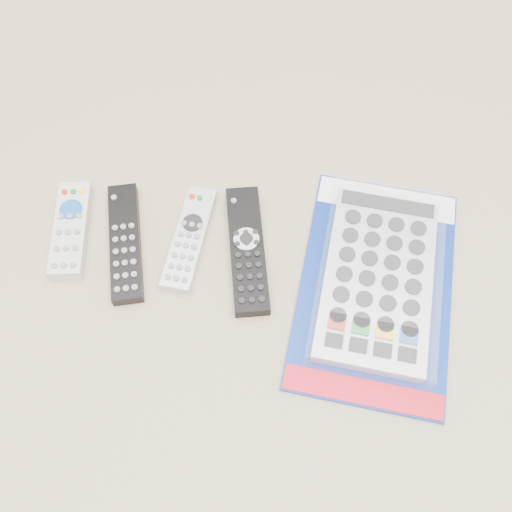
{
  "coord_description": "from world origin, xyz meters",
  "views": [
    {
      "loc": [
        0.05,
        -0.38,
        0.76
      ],
      "look_at": [
        0.04,
        0.02,
        0.01
      ],
      "focal_mm": 40.0,
      "sensor_mm": 36.0,
      "label": 1
    }
  ],
  "objects_px": {
    "remote_large_black": "(247,250)",
    "remote_silver_dvd": "(189,238)",
    "jumbo_remote_packaged": "(378,278)",
    "remote_small_grey": "(71,230)",
    "remote_slim_black": "(125,243)"
  },
  "relations": [
    {
      "from": "remote_small_grey",
      "to": "remote_slim_black",
      "type": "relative_size",
      "value": 0.81
    },
    {
      "from": "remote_small_grey",
      "to": "remote_silver_dvd",
      "type": "relative_size",
      "value": 0.91
    },
    {
      "from": "remote_large_black",
      "to": "remote_silver_dvd",
      "type": "bearing_deg",
      "value": 162.13
    },
    {
      "from": "remote_large_black",
      "to": "jumbo_remote_packaged",
      "type": "bearing_deg",
      "value": -20.21
    },
    {
      "from": "remote_small_grey",
      "to": "jumbo_remote_packaged",
      "type": "xyz_separation_m",
      "value": [
        0.46,
        -0.07,
        0.01
      ]
    },
    {
      "from": "remote_small_grey",
      "to": "jumbo_remote_packaged",
      "type": "distance_m",
      "value": 0.47
    },
    {
      "from": "remote_slim_black",
      "to": "jumbo_remote_packaged",
      "type": "distance_m",
      "value": 0.38
    },
    {
      "from": "remote_slim_black",
      "to": "remote_large_black",
      "type": "bearing_deg",
      "value": -12.24
    },
    {
      "from": "remote_slim_black",
      "to": "jumbo_remote_packaged",
      "type": "relative_size",
      "value": 0.52
    },
    {
      "from": "remote_silver_dvd",
      "to": "remote_large_black",
      "type": "xyz_separation_m",
      "value": [
        0.09,
        -0.02,
        0.0
      ]
    },
    {
      "from": "remote_slim_black",
      "to": "remote_silver_dvd",
      "type": "relative_size",
      "value": 1.12
    },
    {
      "from": "remote_large_black",
      "to": "jumbo_remote_packaged",
      "type": "relative_size",
      "value": 0.55
    },
    {
      "from": "remote_slim_black",
      "to": "remote_silver_dvd",
      "type": "xyz_separation_m",
      "value": [
        0.1,
        0.01,
        -0.0
      ]
    },
    {
      "from": "remote_slim_black",
      "to": "remote_silver_dvd",
      "type": "distance_m",
      "value": 0.1
    },
    {
      "from": "remote_slim_black",
      "to": "remote_silver_dvd",
      "type": "height_order",
      "value": "remote_slim_black"
    }
  ]
}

